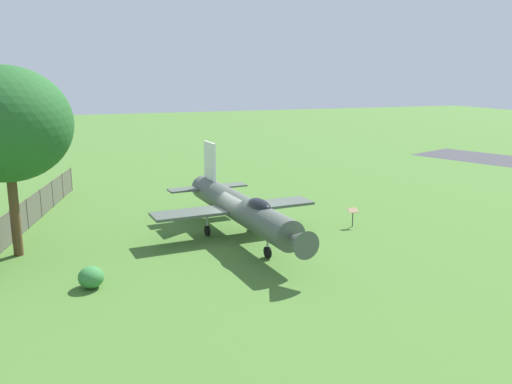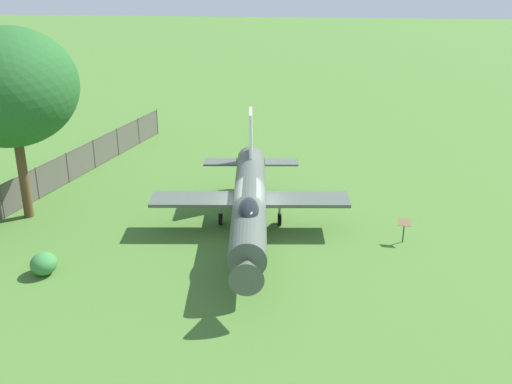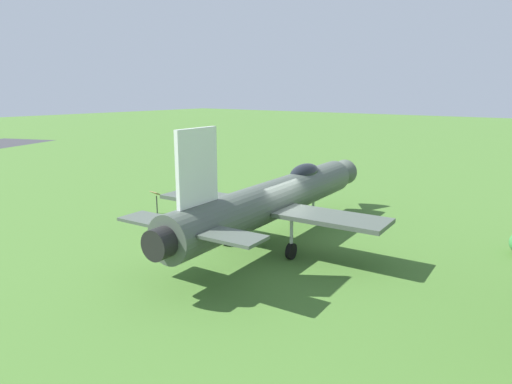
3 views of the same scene
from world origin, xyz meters
The scene contains 6 objects.
ground_plane centered at (0.00, 0.00, 0.00)m, with size 200.00×200.00×0.00m, color #47722D.
display_jet centered at (-0.36, -0.03, 1.84)m, with size 14.15×9.63×4.94m.
shade_tree centered at (1.23, 11.54, 6.70)m, with size 7.06×6.36×9.56m.
perimeter_fence centered at (2.19, 12.34, 0.97)m, with size 29.06×7.77×1.84m.
shrub_near_fence centered at (-4.51, 8.30, 0.47)m, with size 1.22×1.10×0.94m.
info_plaque centered at (-0.13, -7.24, 0.85)m, with size 0.45×0.64×1.14m.
Camera 2 is at (-26.56, -2.63, 12.86)m, focal length 43.09 mm.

